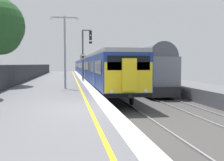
{
  "coord_description": "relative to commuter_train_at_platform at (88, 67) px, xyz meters",
  "views": [
    {
      "loc": [
        -1.13,
        -10.39,
        1.75
      ],
      "look_at": [
        1.52,
        5.9,
        0.73
      ],
      "focal_mm": 42.37,
      "sensor_mm": 36.0,
      "label": 1
    }
  ],
  "objects": [
    {
      "name": "ground",
      "position": [
        0.54,
        -35.71,
        -1.88
      ],
      "size": [
        17.4,
        110.0,
        1.21
      ],
      "color": "slate"
    },
    {
      "name": "commuter_train_at_platform",
      "position": [
        0.0,
        0.0,
        0.0
      ],
      "size": [
        2.83,
        64.52,
        3.81
      ],
      "color": "navy",
      "rests_on": "ground"
    },
    {
      "name": "freight_train_adjacent_track",
      "position": [
        4.0,
        -14.18,
        0.16
      ],
      "size": [
        2.6,
        26.22,
        4.45
      ],
      "color": "#232326",
      "rests_on": "ground"
    },
    {
      "name": "signal_gantry",
      "position": [
        -1.49,
        -17.3,
        2.13
      ],
      "size": [
        1.1,
        0.24,
        5.46
      ],
      "color": "#47474C",
      "rests_on": "ground"
    },
    {
      "name": "speed_limit_sign",
      "position": [
        -1.85,
        -19.4,
        0.5
      ],
      "size": [
        0.59,
        0.08,
        2.78
      ],
      "color": "#59595B",
      "rests_on": "ground"
    },
    {
      "name": "platform_lamp_mid",
      "position": [
        -3.5,
        -26.89,
        1.81
      ],
      "size": [
        2.0,
        0.2,
        5.16
      ],
      "color": "#93999E",
      "rests_on": "ground"
    }
  ]
}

